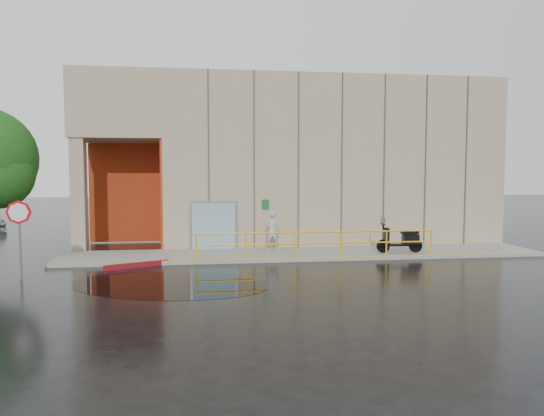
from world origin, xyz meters
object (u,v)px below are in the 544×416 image
Objects in this scene: person at (272,231)px; stop_sign at (19,222)px; red_curb at (137,265)px; scooter at (400,232)px.

stop_sign reaches higher than person.
stop_sign is 4.23m from red_curb.
person is 0.67× the size of stop_sign.
person is 5.85m from red_curb.
scooter is 10.72m from red_curb.
stop_sign is at bearing -155.44° from red_curb.
red_curb is (-5.33, -2.24, -0.93)m from person.
red_curb is at bearing 24.71° from person.
person is 5.40m from scooter.
scooter is 0.75× the size of stop_sign.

